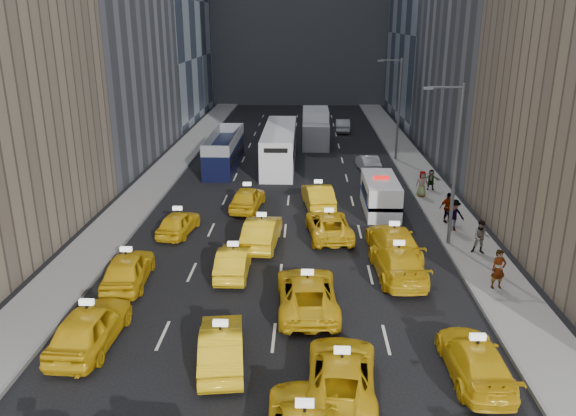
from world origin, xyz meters
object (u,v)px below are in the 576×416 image
at_px(nypd_van, 380,195).
at_px(double_decker, 224,151).
at_px(city_bus, 280,146).
at_px(box_truck, 316,128).
at_px(pedestrian_0, 498,269).

relative_size(nypd_van, double_decker, 0.56).
xyz_separation_m(double_decker, city_bus, (4.70, 1.00, 0.18)).
distance_m(double_decker, box_truck, 12.35).
bearing_deg(pedestrian_0, box_truck, 95.99).
height_order(double_decker, city_bus, city_bus).
distance_m(box_truck, pedestrian_0, 33.26).
bearing_deg(box_truck, nypd_van, -73.04).
relative_size(nypd_van, city_bus, 0.44).
xyz_separation_m(nypd_van, box_truck, (-4.01, 20.74, 0.63)).
height_order(nypd_van, city_bus, city_bus).
distance_m(nypd_van, city_bus, 14.29).
bearing_deg(city_bus, nypd_van, -58.33).
bearing_deg(nypd_van, double_decker, 138.25).
distance_m(double_decker, pedestrian_0, 27.88).
relative_size(nypd_van, pedestrian_0, 2.93).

